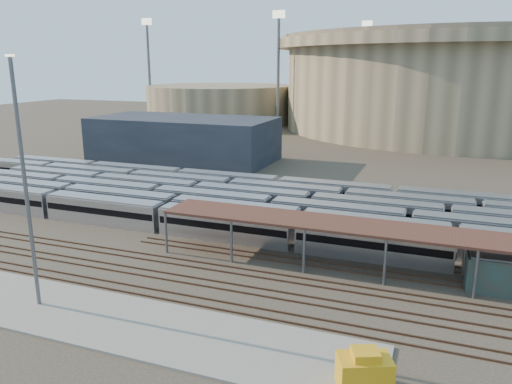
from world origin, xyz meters
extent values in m
plane|color=#383026|center=(0.00, 0.00, 0.00)|extent=(420.00, 420.00, 0.00)
cube|color=gray|center=(-5.00, -15.00, 0.10)|extent=(50.00, 9.00, 0.20)
cube|color=silver|center=(6.14, 8.00, 1.80)|extent=(112.00, 2.90, 3.60)
cube|color=silver|center=(5.67, 12.20, 1.80)|extent=(112.00, 2.90, 3.60)
cube|color=silver|center=(0.13, 16.40, 1.80)|extent=(112.00, 2.90, 3.60)
cube|color=silver|center=(4.78, 20.60, 1.80)|extent=(112.00, 2.90, 3.60)
cube|color=silver|center=(-9.99, 24.80, 1.80)|extent=(112.00, 2.90, 3.60)
cube|color=silver|center=(-2.96, 29.00, 1.80)|extent=(112.00, 2.90, 3.60)
cylinder|color=#5C5C61|center=(-8.00, 1.30, 2.50)|extent=(0.30, 0.30, 5.00)
cylinder|color=#5C5C61|center=(-8.00, 6.70, 2.50)|extent=(0.30, 0.30, 5.00)
cylinder|color=#5C5C61|center=(0.57, 1.30, 2.50)|extent=(0.30, 0.30, 5.00)
cylinder|color=#5C5C61|center=(0.57, 6.70, 2.50)|extent=(0.30, 0.30, 5.00)
cylinder|color=#5C5C61|center=(9.14, 1.30, 2.50)|extent=(0.30, 0.30, 5.00)
cylinder|color=#5C5C61|center=(9.14, 6.70, 2.50)|extent=(0.30, 0.30, 5.00)
cylinder|color=#5C5C61|center=(17.71, 1.30, 2.50)|extent=(0.30, 0.30, 5.00)
cylinder|color=#5C5C61|center=(17.71, 6.70, 2.50)|extent=(0.30, 0.30, 5.00)
cylinder|color=#5C5C61|center=(26.29, 1.30, 2.50)|extent=(0.30, 0.30, 5.00)
cylinder|color=#5C5C61|center=(26.29, 6.70, 2.50)|extent=(0.30, 0.30, 5.00)
cube|color=#371B16|center=(22.00, 4.00, 5.15)|extent=(60.00, 6.00, 0.30)
cube|color=#4C3323|center=(0.00, -1.75, 0.09)|extent=(170.00, 0.12, 0.18)
cube|color=#4C3323|center=(0.00, -0.25, 0.09)|extent=(170.00, 0.12, 0.18)
cube|color=#4C3323|center=(0.00, -5.75, 0.09)|extent=(170.00, 0.12, 0.18)
cube|color=#4C3323|center=(0.00, -4.25, 0.09)|extent=(170.00, 0.12, 0.18)
cube|color=#4C3323|center=(0.00, -9.75, 0.09)|extent=(170.00, 0.12, 0.18)
cube|color=#4C3323|center=(0.00, -8.25, 0.09)|extent=(170.00, 0.12, 0.18)
cylinder|color=gray|center=(25.00, 140.00, 14.00)|extent=(116.00, 116.00, 28.00)
cylinder|color=gray|center=(25.00, 140.00, 29.50)|extent=(124.00, 124.00, 3.00)
cylinder|color=#675C49|center=(25.00, 140.00, 31.75)|extent=(120.00, 120.00, 1.50)
cylinder|color=gray|center=(-60.00, 130.00, 7.00)|extent=(56.00, 56.00, 14.00)
cube|color=#1E232D|center=(-35.00, 55.00, 5.00)|extent=(42.00, 20.00, 10.00)
cylinder|color=#5C5C61|center=(-30.00, 110.00, 18.00)|extent=(1.00, 1.00, 36.00)
cube|color=#FFF2CC|center=(-30.00, 110.00, 37.20)|extent=(4.00, 0.60, 2.40)
cylinder|color=#5C5C61|center=(-85.00, 120.00, 18.00)|extent=(1.00, 1.00, 36.00)
cube|color=#FFF2CC|center=(-85.00, 120.00, 37.20)|extent=(4.00, 0.60, 2.40)
cylinder|color=#5C5C61|center=(-10.00, 160.00, 18.00)|extent=(1.00, 1.00, 36.00)
cube|color=#FFF2CC|center=(-10.00, 160.00, 37.20)|extent=(4.00, 0.60, 2.40)
cylinder|color=#5C5C61|center=(-12.25, -14.94, 11.49)|extent=(0.36, 0.36, 22.59)
cube|color=#FFF2CC|center=(-12.25, -14.94, 22.89)|extent=(0.82, 0.35, 0.20)
cube|color=#CA9113|center=(18.50, -16.68, 1.35)|extent=(4.29, 3.58, 2.30)
camera|label=1|loc=(22.25, -47.90, 22.27)|focal=35.00mm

